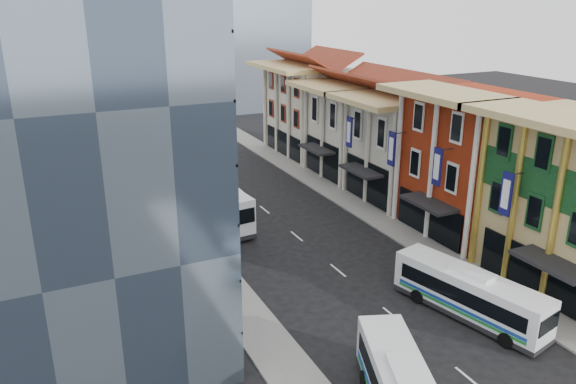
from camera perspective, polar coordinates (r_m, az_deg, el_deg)
sidewalk_right at (r=52.18m, az=9.31°, el=-2.77°), size 3.00×90.00×0.15m
sidewalk_left at (r=45.35m, az=-8.84°, el=-6.23°), size 3.00×90.00×0.15m
shophouse_red at (r=49.98m, az=18.14°, el=2.71°), size 8.00×10.00×12.00m
shophouse_cream_near at (r=57.20m, az=11.60°, el=4.25°), size 8.00×9.00×10.00m
shophouse_cream_mid at (r=64.38m, az=6.83°, el=6.17°), size 8.00×9.00×10.00m
shophouse_cream_far at (r=73.17m, az=2.46°, el=8.26°), size 8.00×12.00×11.00m
office_tower at (r=36.86m, az=-21.61°, el=11.07°), size 12.00×26.00×30.00m
office_block_far at (r=60.88m, az=-21.59°, el=6.13°), size 10.00×18.00×14.00m
bus_left_far at (r=51.41m, az=-7.97°, el=-0.69°), size 4.20×12.97×4.09m
bus_right at (r=37.83m, az=17.95°, el=-9.75°), size 4.75×10.66×3.33m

